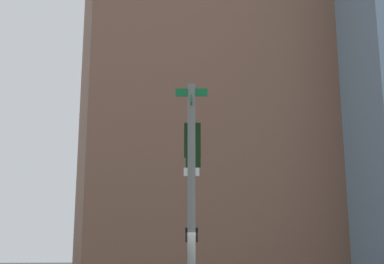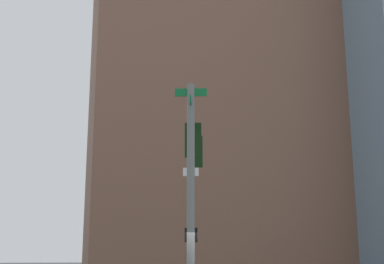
% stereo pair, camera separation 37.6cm
% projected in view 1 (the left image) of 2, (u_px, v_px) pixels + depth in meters
% --- Properties ---
extents(signal_pole_assembly, '(5.59, 1.87, 6.83)m').
position_uv_depth(signal_pole_assembly, '(192.00, 168.00, 16.81)').
color(signal_pole_assembly, slate).
rests_on(signal_pole_assembly, ground_plane).
extents(building_brick_nearside, '(21.26, 21.85, 43.00)m').
position_uv_depth(building_brick_nearside, '(206.00, 37.00, 49.24)').
color(building_brick_nearside, '#845B47').
rests_on(building_brick_nearside, ground_plane).
extents(building_brick_midblock, '(23.20, 18.27, 46.86)m').
position_uv_depth(building_brick_midblock, '(223.00, 61.00, 60.85)').
color(building_brick_midblock, brown).
rests_on(building_brick_midblock, ground_plane).
extents(building_brick_farside, '(19.64, 17.91, 40.02)m').
position_uv_depth(building_brick_farside, '(269.00, 112.00, 69.60)').
color(building_brick_farside, brown).
rests_on(building_brick_farside, ground_plane).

